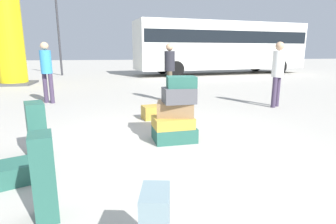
% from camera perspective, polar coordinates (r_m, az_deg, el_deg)
% --- Properties ---
extents(ground_plane, '(80.00, 80.00, 0.00)m').
position_cam_1_polar(ground_plane, '(4.33, 0.18, -7.22)').
color(ground_plane, '#ADA89E').
extents(suitcase_tower, '(0.73, 0.63, 1.07)m').
position_cam_1_polar(suitcase_tower, '(4.51, 1.61, -0.42)').
color(suitcase_tower, '#26594C').
rests_on(suitcase_tower, ground).
extents(suitcase_tan_behind_tower, '(0.68, 0.48, 0.30)m').
position_cam_1_polar(suitcase_tan_behind_tower, '(6.04, -2.42, 0.01)').
color(suitcase_tan_behind_tower, '#B28C33').
rests_on(suitcase_tan_behind_tower, ground).
extents(suitcase_teal_left_side, '(0.75, 0.64, 0.22)m').
position_cam_1_polar(suitcase_teal_left_side, '(3.67, -29.02, -10.85)').
color(suitcase_teal_left_side, '#26594C').
rests_on(suitcase_teal_left_side, ground).
extents(suitcase_teal_foreground_near, '(0.26, 0.34, 0.79)m').
position_cam_1_polar(suitcase_teal_foreground_near, '(2.70, -24.47, -12.24)').
color(suitcase_teal_foreground_near, '#26594C').
rests_on(suitcase_teal_foreground_near, ground).
extents(suitcase_teal_right_side, '(0.36, 0.46, 0.78)m').
position_cam_1_polar(suitcase_teal_right_side, '(4.25, -25.74, -3.40)').
color(suitcase_teal_right_side, '#26594C').
rests_on(suitcase_teal_right_side, ground).
extents(person_bearded_onlooker, '(0.30, 0.34, 1.68)m').
position_cam_1_polar(person_bearded_onlooker, '(7.96, 0.33, 9.39)').
color(person_bearded_onlooker, brown).
rests_on(person_bearded_onlooker, ground).
extents(person_tourist_with_camera, '(0.30, 0.30, 1.69)m').
position_cam_1_polar(person_tourist_with_camera, '(7.74, 21.97, 8.35)').
color(person_tourist_with_camera, '#3F334C').
rests_on(person_tourist_with_camera, ground).
extents(person_passerby_in_red, '(0.31, 0.30, 1.70)m').
position_cam_1_polar(person_passerby_in_red, '(8.46, -24.07, 8.55)').
color(person_passerby_in_red, '#3F334C').
rests_on(person_passerby_in_red, ground).
extents(yellow_dummy_statue, '(1.58, 1.58, 4.64)m').
position_cam_1_polar(yellow_dummy_statue, '(13.84, -30.30, 13.55)').
color(yellow_dummy_statue, yellow).
rests_on(yellow_dummy_statue, ground).
extents(parked_bus, '(11.12, 4.31, 3.15)m').
position_cam_1_polar(parked_bus, '(17.93, 11.18, 13.69)').
color(parked_bus, silver).
rests_on(parked_bus, ground).
extents(lamp_post, '(0.36, 0.36, 5.64)m').
position_cam_1_polar(lamp_post, '(17.82, -22.24, 19.13)').
color(lamp_post, '#333338').
rests_on(lamp_post, ground).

